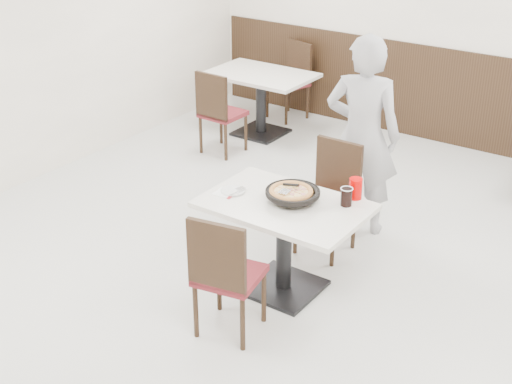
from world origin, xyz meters
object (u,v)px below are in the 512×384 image
Objects in this scene: chair_near at (230,272)px; chair_far at (326,201)px; bg_table_left at (261,104)px; main_table at (284,247)px; pizza at (291,194)px; bg_chair_left_far at (288,82)px; diner_person at (362,136)px; side_plate at (233,191)px; red_cup at (356,188)px; bg_chair_left_near at (223,112)px; pizza_pan at (293,196)px; cola_glass at (346,197)px.

chair_near and chair_far have the same top height.
bg_table_left is at bearing -43.86° from chair_far.
main_table is 0.44m from pizza.
bg_chair_left_far reaches higher than bg_table_left.
side_plate is at bearing 54.82° from diner_person.
chair_near is 1.92m from diner_person.
bg_chair_left_near reaches higher than red_cup.
main_table is 7.50× the size of red_cup.
pizza_pan is (0.03, 0.07, 0.42)m from main_table.
cola_glass is (0.81, 0.30, 0.06)m from side_plate.
chair_far is 0.72m from pizza.
red_cup is at bearing 56.94° from chair_near.
chair_near is 7.31× the size of cola_glass.
chair_far is 1.00× the size of bg_chair_left_near.
chair_near is at bearing -112.18° from red_cup.
diner_person is at bearing 91.41° from pizza_pan.
chair_near is 1.34m from chair_far.
main_table is at bearing 8.73° from side_plate.
side_plate is at bearing -151.65° from red_cup.
chair_far is 2.40m from bg_chair_left_near.
side_plate is at bearing 63.21° from chair_far.
pizza_pan is 2.85× the size of cola_glass.
chair_near is 0.78m from pizza_pan.
bg_chair_left_near reaches higher than main_table.
chair_near is 2.57× the size of pizza_pan.
main_table is 0.70m from red_cup.
pizza_pan is at bearing 25.92° from pizza.
cola_glass reaches higher than pizza_pan.
cola_glass is 0.14× the size of bg_chair_left_far.
bg_chair_left_near is (-0.03, -0.70, 0.10)m from bg_table_left.
bg_table_left is (-2.43, 2.43, -0.44)m from cola_glass.
pizza is 1.81× the size of red_cup.
pizza_pan is 2.31× the size of red_cup.
chair_far reaches higher than main_table.
red_cup is 0.13× the size of bg_table_left.
bg_table_left is 0.71m from bg_chair_left_near.
side_plate is 1.37m from diner_person.
bg_chair_left_near reaches higher than cola_glass.
chair_near is 0.79× the size of bg_table_left.
red_cup is at bearing 28.35° from side_plate.
diner_person is at bearing -35.08° from bg_table_left.
bg_chair_left_far is (-2.48, 2.94, -0.35)m from red_cup.
bg_table_left is 0.66m from bg_chair_left_far.
cola_glass is (0.39, 0.23, 0.44)m from main_table.
diner_person is (0.03, 1.87, 0.41)m from chair_near.
chair_near is at bearing -55.44° from side_plate.
red_cup reaches higher than main_table.
red_cup is 2.95m from bg_chair_left_near.
main_table is 1.00× the size of bg_table_left.
cola_glass is at bearing -33.25° from bg_chair_left_near.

